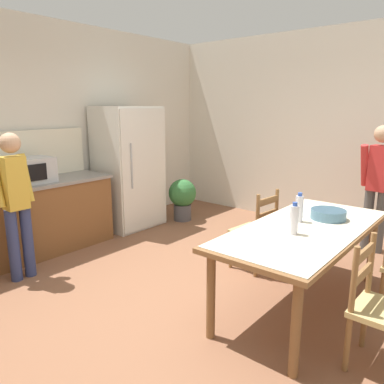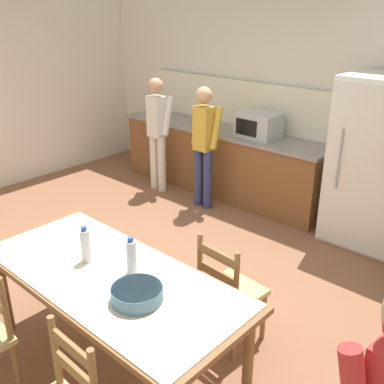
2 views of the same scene
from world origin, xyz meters
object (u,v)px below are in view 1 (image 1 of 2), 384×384
Objects in this scene: refrigerator at (129,168)px; microwave at (30,170)px; bottle_near_centre at (294,219)px; potted_plant at (182,197)px; dining_table at (305,235)px; person_by_table at (378,182)px; serving_bowl at (328,214)px; person_at_counter at (16,199)px; chair_side_far_right at (256,231)px; chair_side_near_left at (380,309)px; bottle_off_centre at (299,208)px.

refrigerator is 3.59× the size of microwave.
potted_plant is at bearing 58.71° from bottle_near_centre.
refrigerator reaches higher than dining_table.
person_by_table reaches higher than bottle_near_centre.
refrigerator is 3.38m from person_by_table.
dining_table is 6.35× the size of serving_bowl.
potted_plant is at bearing -30.85° from refrigerator.
refrigerator reaches higher than potted_plant.
person_at_counter is at bearing -32.55° from person_by_table.
chair_side_far_right is (0.45, 0.74, -0.24)m from dining_table.
person_by_table is (3.20, -2.64, 0.02)m from person_at_counter.
refrigerator reaches higher than chair_side_far_right.
chair_side_near_left is (-0.90, -1.48, 0.00)m from chair_side_far_right.
dining_table is at bearing -101.36° from refrigerator.
chair_side_far_right and chair_side_near_left have the same top height.
person_at_counter is at bearing 120.90° from bottle_off_centre.
potted_plant is (0.72, -0.43, -0.51)m from refrigerator.
person_at_counter is 2.71m from potted_plant.
person_at_counter is at bearing 118.01° from dining_table.
microwave is at bearing 102.03° from bottle_near_centre.
potted_plant is (1.58, 2.60, -0.50)m from bottle_near_centre.
person_by_table is at bearing -68.34° from refrigerator.
person_at_counter is (-1.34, 2.53, 0.18)m from dining_table.
chair_side_near_left is (-0.45, -0.74, -0.24)m from dining_table.
chair_side_far_right is at bearing 60.10° from chair_side_near_left.
chair_side_near_left is at bearing -118.03° from potted_plant.
dining_table is 0.25m from bottle_off_centre.
bottle_off_centre is at bearing 144.94° from serving_bowl.
chair_side_near_left is at bearing -105.00° from bottle_near_centre.
bottle_near_centre is at bearing 76.38° from chair_side_near_left.
chair_side_near_left is (-0.81, -0.68, -0.37)m from serving_bowl.
potted_plant is (1.33, 2.60, -0.30)m from dining_table.
bottle_off_centre is at bearing -0.40° from person_by_table.
person_by_table is at bearing 153.33° from chair_side_far_right.
person_by_table is (1.50, -0.05, 0.08)m from serving_bowl.
refrigerator is 2.96m from bottle_off_centre.
dining_table reaches higher than potted_plant.
refrigerator reaches higher than bottle_off_centre.
refrigerator reaches higher than person_by_table.
person_at_counter reaches higher than dining_table.
chair_side_far_right is 0.58× the size of person_by_table.
refrigerator reaches higher than chair_side_near_left.
dining_table is 7.52× the size of bottle_near_centre.
microwave is 0.71m from person_at_counter.
potted_plant is at bearing 63.35° from chair_side_near_left.
bottle_near_centre reaches higher than serving_bowl.
chair_side_far_right reaches higher than serving_bowl.
microwave is at bearing 112.01° from serving_bowl.
dining_table is at bearing -73.49° from microwave.
chair_side_far_right is at bearing 46.59° from bottle_near_centre.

